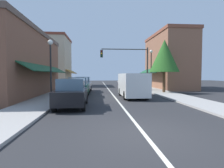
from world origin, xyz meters
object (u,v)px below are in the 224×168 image
parked_car_nearest_left (72,93)px  street_lamp_right_mid (151,64)px  street_lamp_left_near (51,60)px  van_in_lane (132,84)px  traffic_signal_mast_arm (131,61)px  tree_right_near (164,56)px  parked_car_third_left (83,84)px  parked_car_second_left (79,87)px

parked_car_nearest_left → street_lamp_right_mid: 13.43m
parked_car_nearest_left → street_lamp_left_near: bearing=131.5°
van_in_lane → traffic_signal_mast_arm: 7.31m
traffic_signal_mast_arm → tree_right_near: size_ratio=1.04×
van_in_lane → street_lamp_right_mid: bearing=59.4°
parked_car_nearest_left → parked_car_third_left: size_ratio=0.99×
tree_right_near → street_lamp_left_near: bearing=-150.3°
parked_car_third_left → traffic_signal_mast_arm: 6.61m
van_in_lane → tree_right_near: 6.10m
van_in_lane → tree_right_near: (4.17, 3.37, 2.90)m
parked_car_third_left → traffic_signal_mast_arm: bearing=12.5°
parked_car_second_left → van_in_lane: bearing=-10.2°
parked_car_nearest_left → traffic_signal_mast_arm: traffic_signal_mast_arm is taller
parked_car_second_left → street_lamp_left_near: street_lamp_left_near is taller
parked_car_second_left → parked_car_third_left: (0.06, 4.70, 0.00)m
parked_car_second_left → van_in_lane: (4.79, -0.88, 0.27)m
parked_car_third_left → street_lamp_right_mid: (8.20, 0.28, 2.48)m
van_in_lane → street_lamp_right_mid: (3.46, 5.86, 2.21)m
van_in_lane → tree_right_near: bearing=39.0°
street_lamp_left_near → traffic_signal_mast_arm: bearing=51.4°
parked_car_second_left → street_lamp_left_near: size_ratio=0.92×
parked_car_nearest_left → street_lamp_left_near: street_lamp_left_near is taller
parked_car_third_left → van_in_lane: (4.74, -5.58, 0.27)m
street_lamp_right_mid → parked_car_nearest_left: bearing=-128.0°
van_in_lane → traffic_signal_mast_arm: size_ratio=0.86×
van_in_lane → tree_right_near: size_ratio=0.89×
parked_car_second_left → street_lamp_right_mid: 9.96m
van_in_lane → street_lamp_right_mid: street_lamp_right_mid is taller
traffic_signal_mast_arm → parked_car_third_left: bearing=-168.9°
parked_car_nearest_left → tree_right_near: (8.83, 7.91, 3.17)m
parked_car_second_left → van_in_lane: 4.88m
street_lamp_left_near → tree_right_near: bearing=29.7°
traffic_signal_mast_arm → street_lamp_right_mid: bearing=-20.1°
parked_car_nearest_left → van_in_lane: van_in_lane is taller
van_in_lane → parked_car_nearest_left: bearing=-135.8°
van_in_lane → parked_car_second_left: bearing=169.6°
street_lamp_right_mid → van_in_lane: bearing=-120.6°
van_in_lane → street_lamp_left_near: (-6.39, -2.64, 1.89)m
street_lamp_left_near → van_in_lane: bearing=22.4°
tree_right_near → traffic_signal_mast_arm: bearing=132.6°
parked_car_third_left → traffic_signal_mast_arm: size_ratio=0.68×
tree_right_near → parked_car_third_left: bearing=166.1°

